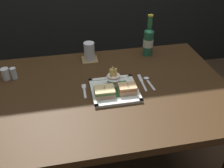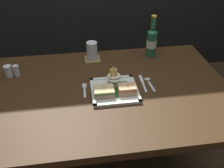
# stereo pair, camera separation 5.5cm
# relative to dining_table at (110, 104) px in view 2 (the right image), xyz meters

# --- Properties ---
(dining_table) EXTENTS (1.33, 0.90, 0.76)m
(dining_table) POSITION_rel_dining_table_xyz_m (0.00, 0.00, 0.00)
(dining_table) COLOR #372311
(dining_table) RESTS_ON ground_plane
(square_plate) EXTENTS (0.25, 0.25, 0.02)m
(square_plate) POSITION_rel_dining_table_xyz_m (0.02, -0.03, 0.11)
(square_plate) COLOR white
(square_plate) RESTS_ON dining_table
(sandwich_half_left) EXTENTS (0.10, 0.08, 0.06)m
(sandwich_half_left) POSITION_rel_dining_table_xyz_m (-0.04, -0.06, 0.14)
(sandwich_half_left) COLOR tan
(sandwich_half_left) RESTS_ON square_plate
(sandwich_half_right) EXTENTS (0.09, 0.07, 0.07)m
(sandwich_half_right) POSITION_rel_dining_table_xyz_m (0.08, -0.06, 0.14)
(sandwich_half_right) COLOR tan
(sandwich_half_right) RESTS_ON square_plate
(fries_cup) EXTENTS (0.09, 0.09, 0.11)m
(fries_cup) POSITION_rel_dining_table_xyz_m (0.03, 0.02, 0.16)
(fries_cup) COLOR silver
(fries_cup) RESTS_ON square_plate
(beer_bottle) EXTENTS (0.07, 0.07, 0.27)m
(beer_bottle) POSITION_rel_dining_table_xyz_m (0.32, 0.34, 0.21)
(beer_bottle) COLOR #245F41
(beer_bottle) RESTS_ON dining_table
(drink_coaster) EXTENTS (0.10, 0.10, 0.00)m
(drink_coaster) POSITION_rel_dining_table_xyz_m (-0.07, 0.34, 0.11)
(drink_coaster) COLOR olive
(drink_coaster) RESTS_ON dining_table
(water_glass) EXTENTS (0.07, 0.07, 0.12)m
(water_glass) POSITION_rel_dining_table_xyz_m (-0.07, 0.34, 0.16)
(water_glass) COLOR silver
(water_glass) RESTS_ON dining_table
(fork) EXTENTS (0.03, 0.13, 0.00)m
(fork) POSITION_rel_dining_table_xyz_m (-0.14, 0.01, 0.11)
(fork) COLOR silver
(fork) RESTS_ON dining_table
(knife) EXTENTS (0.02, 0.17, 0.00)m
(knife) POSITION_rel_dining_table_xyz_m (0.19, 0.03, 0.11)
(knife) COLOR silver
(knife) RESTS_ON dining_table
(spoon) EXTENTS (0.04, 0.13, 0.01)m
(spoon) POSITION_rel_dining_table_xyz_m (0.23, 0.03, 0.11)
(spoon) COLOR silver
(spoon) RESTS_ON dining_table
(salt_shaker) EXTENTS (0.05, 0.05, 0.07)m
(salt_shaker) POSITION_rel_dining_table_xyz_m (-0.56, 0.21, 0.14)
(salt_shaker) COLOR silver
(salt_shaker) RESTS_ON dining_table
(pepper_shaker) EXTENTS (0.03, 0.03, 0.07)m
(pepper_shaker) POSITION_rel_dining_table_xyz_m (-0.52, 0.21, 0.14)
(pepper_shaker) COLOR silver
(pepper_shaker) RESTS_ON dining_table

